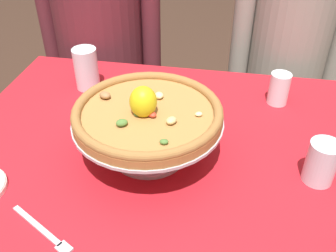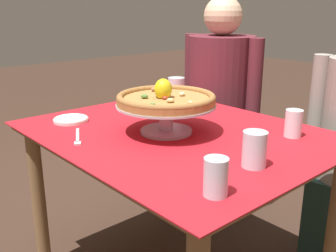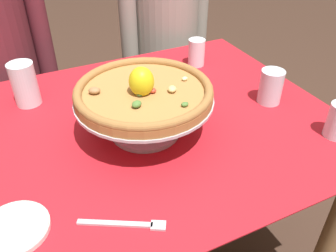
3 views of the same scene
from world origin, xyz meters
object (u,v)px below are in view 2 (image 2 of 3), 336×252
object	(u,v)px
water_glass_back_right	(293,125)
dinner_fork	(78,137)
pizza	(166,98)
side_plate	(71,119)
pizza_stand	(166,113)
water_glass_back_left	(176,94)
water_glass_front_right	(216,179)
diner_left	(220,107)
water_glass_side_right	(254,151)

from	to	relation	value
water_glass_back_right	dinner_fork	size ratio (longest dim) A/B	0.59
pizza	side_plate	bearing A→B (deg)	-152.04
pizza_stand	water_glass_back_left	bearing A→B (deg)	132.14
water_glass_back_left	dinner_fork	size ratio (longest dim) A/B	0.80
water_glass_front_right	side_plate	distance (m)	0.86
water_glass_back_right	side_plate	xyz separation A→B (m)	(-0.73, -0.52, -0.04)
water_glass_back_left	side_plate	xyz separation A→B (m)	(-0.10, -0.51, -0.05)
side_plate	pizza	bearing A→B (deg)	27.96
water_glass_back_left	diner_left	bearing A→B (deg)	103.49
water_glass_side_right	diner_left	xyz separation A→B (m)	(-0.81, 0.77, -0.15)
dinner_fork	pizza_stand	bearing A→B (deg)	60.49
water_glass_front_right	dinner_fork	xyz separation A→B (m)	(-0.64, -0.04, -0.04)
pizza	side_plate	distance (m)	0.45
side_plate	water_glass_back_right	bearing A→B (deg)	35.68
water_glass_front_right	dinner_fork	size ratio (longest dim) A/B	0.58
water_glass_front_right	water_glass_back_left	world-z (taller)	water_glass_back_left
water_glass_side_right	water_glass_back_left	distance (m)	0.78
dinner_fork	water_glass_back_right	bearing A→B (deg)	50.01
pizza_stand	diner_left	world-z (taller)	diner_left
water_glass_side_right	water_glass_back_right	world-z (taller)	water_glass_side_right
water_glass_back_right	dinner_fork	xyz separation A→B (m)	(-0.51, -0.61, -0.04)
water_glass_side_right	water_glass_front_right	distance (m)	0.23
water_glass_front_right	diner_left	distance (m)	1.33
water_glass_side_right	diner_left	distance (m)	1.13
water_glass_back_right	diner_left	size ratio (longest dim) A/B	0.08
water_glass_side_right	side_plate	distance (m)	0.83
water_glass_front_right	water_glass_back_left	xyz separation A→B (m)	(-0.76, 0.56, 0.01)
water_glass_back_right	pizza	bearing A→B (deg)	-137.34
water_glass_back_right	dinner_fork	world-z (taller)	water_glass_back_right
water_glass_side_right	dinner_fork	size ratio (longest dim) A/B	0.63
pizza	water_glass_back_right	xyz separation A→B (m)	(0.35, 0.32, -0.09)
pizza_stand	water_glass_back_left	world-z (taller)	water_glass_back_left
water_glass_back_right	pizza_stand	bearing A→B (deg)	-137.34
side_plate	dinner_fork	xyz separation A→B (m)	(0.22, -0.09, -0.01)
side_plate	dinner_fork	world-z (taller)	side_plate
water_glass_back_left	dinner_fork	bearing A→B (deg)	-79.10
dinner_fork	side_plate	bearing A→B (deg)	157.76
water_glass_back_right	diner_left	xyz separation A→B (m)	(-0.74, 0.43, -0.14)
side_plate	diner_left	xyz separation A→B (m)	(-0.01, 0.95, -0.11)
pizza_stand	water_glass_back_right	distance (m)	0.48
pizza	side_plate	xyz separation A→B (m)	(-0.38, -0.20, -0.13)
pizza	water_glass_back_left	world-z (taller)	pizza
water_glass_back_right	diner_left	world-z (taller)	diner_left
water_glass_back_right	water_glass_back_left	world-z (taller)	water_glass_back_left
water_glass_front_right	water_glass_back_right	bearing A→B (deg)	102.71
water_glass_back_left	dinner_fork	xyz separation A→B (m)	(0.12, -0.60, -0.06)
pizza_stand	dinner_fork	world-z (taller)	pizza_stand
pizza_stand	water_glass_front_right	size ratio (longest dim) A/B	3.73
water_glass_front_right	dinner_fork	world-z (taller)	water_glass_front_right
water_glass_side_right	dinner_fork	xyz separation A→B (m)	(-0.59, -0.27, -0.05)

